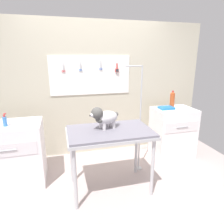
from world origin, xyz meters
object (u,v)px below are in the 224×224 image
at_px(cabinet_right, 172,132).
at_px(grooming_arm, 139,124).
at_px(soda_bottle, 172,100).
at_px(counter_left, 13,154).
at_px(dog, 104,117).
at_px(grooming_table, 110,136).

bearing_deg(cabinet_right, grooming_arm, -158.78).
height_order(grooming_arm, soda_bottle, grooming_arm).
distance_m(counter_left, cabinet_right, 2.55).
xyz_separation_m(dog, cabinet_right, (1.36, 0.58, -0.56)).
relative_size(grooming_arm, counter_left, 1.85).
height_order(dog, soda_bottle, soda_bottle).
xyz_separation_m(counter_left, soda_bottle, (2.55, 0.28, 0.56)).
distance_m(grooming_table, cabinet_right, 1.49).
bearing_deg(grooming_table, soda_bottle, 29.73).
distance_m(cabinet_right, soda_bottle, 0.57).
bearing_deg(grooming_arm, counter_left, 176.18).
height_order(grooming_arm, counter_left, grooming_arm).
xyz_separation_m(counter_left, cabinet_right, (2.55, 0.17, -0.00)).
distance_m(dog, counter_left, 1.37).
bearing_deg(grooming_arm, cabinet_right, 21.22).
bearing_deg(grooming_table, counter_left, 159.28).
bearing_deg(grooming_arm, dog, -154.23).
relative_size(dog, cabinet_right, 0.47).
bearing_deg(soda_bottle, counter_left, -173.82).
xyz_separation_m(grooming_arm, counter_left, (-1.79, 0.12, -0.31)).
bearing_deg(soda_bottle, grooming_arm, -152.64).
bearing_deg(dog, grooming_table, -46.05).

